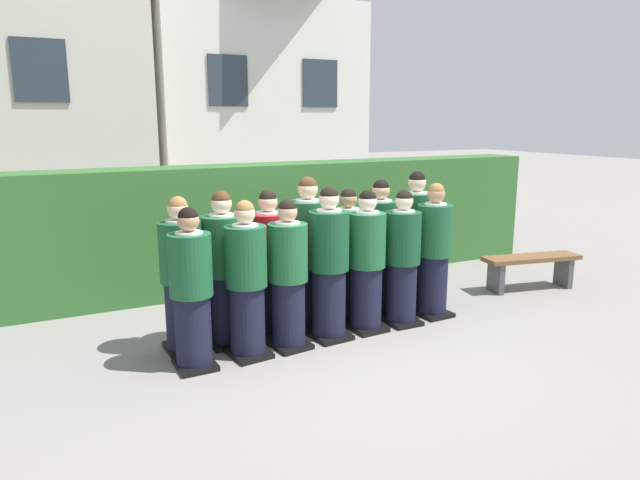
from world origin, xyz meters
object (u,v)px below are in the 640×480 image
at_px(student_front_row_6, 434,253).
at_px(student_rear_row_0, 181,279).
at_px(student_front_row_3, 329,267).
at_px(student_rear_row_5, 380,250).
at_px(student_front_row_5, 402,261).
at_px(student_rear_row_1, 224,272).
at_px(student_rear_row_3, 308,256).
at_px(student_rear_row_6, 415,243).
at_px(student_front_row_1, 247,284).
at_px(student_in_red_blazer, 269,266).
at_px(student_rear_row_4, 348,258).
at_px(student_front_row_2, 288,278).
at_px(student_front_row_0, 192,293).
at_px(wooden_bench, 531,265).

height_order(student_front_row_6, student_rear_row_0, student_front_row_6).
xyz_separation_m(student_front_row_3, student_rear_row_5, (0.97, 0.50, -0.01)).
bearing_deg(student_rear_row_5, student_front_row_5, -90.56).
xyz_separation_m(student_rear_row_1, student_rear_row_3, (1.03, 0.11, 0.04)).
height_order(student_rear_row_3, student_rear_row_6, student_rear_row_3).
height_order(student_front_row_1, student_rear_row_0, student_rear_row_0).
relative_size(student_in_red_blazer, student_rear_row_4, 1.03).
distance_m(student_front_row_3, student_front_row_5, 0.96).
xyz_separation_m(student_rear_row_4, student_rear_row_6, (1.00, 0.04, 0.07)).
xyz_separation_m(student_front_row_6, student_rear_row_4, (-0.97, 0.37, -0.02)).
bearing_deg(student_front_row_6, student_rear_row_3, 165.53).
distance_m(student_rear_row_1, student_rear_row_6, 2.55).
distance_m(student_rear_row_4, student_rear_row_5, 0.48).
bearing_deg(student_rear_row_1, student_front_row_2, -35.28).
relative_size(student_front_row_2, student_front_row_6, 0.97).
bearing_deg(student_front_row_3, student_front_row_0, -176.36).
distance_m(student_rear_row_3, student_rear_row_4, 0.52).
height_order(student_front_row_2, wooden_bench, student_front_row_2).
relative_size(student_front_row_1, student_in_red_blazer, 0.98).
distance_m(student_front_row_1, student_rear_row_5, 2.01).
relative_size(student_front_row_3, student_front_row_5, 1.06).
height_order(student_front_row_5, student_rear_row_4, student_front_row_5).
distance_m(student_front_row_2, wooden_bench, 3.90).
bearing_deg(student_rear_row_1, student_front_row_0, -135.93).
distance_m(student_front_row_1, student_front_row_5, 1.93).
distance_m(student_front_row_3, student_rear_row_3, 0.46).
bearing_deg(wooden_bench, student_rear_row_3, 177.47).
relative_size(student_front_row_2, student_front_row_5, 1.00).
bearing_deg(student_front_row_2, student_rear_row_3, 46.91).
bearing_deg(student_rear_row_3, student_front_row_6, -14.47).
xyz_separation_m(student_rear_row_3, student_rear_row_6, (1.52, 0.03, -0.00)).
bearing_deg(student_rear_row_0, student_front_row_0, -92.05).
relative_size(student_front_row_0, student_front_row_6, 0.97).
xyz_separation_m(student_front_row_5, student_rear_row_0, (-2.46, 0.34, 0.02)).
distance_m(student_front_row_5, student_rear_row_6, 0.72).
xyz_separation_m(student_front_row_3, student_rear_row_6, (1.49, 0.49, 0.03)).
bearing_deg(student_front_row_3, student_front_row_5, 0.63).
relative_size(student_in_red_blazer, student_rear_row_6, 0.94).
bearing_deg(student_front_row_1, student_rear_row_3, 29.62).
xyz_separation_m(student_in_red_blazer, wooden_bench, (3.89, -0.10, -0.42)).
height_order(student_rear_row_3, wooden_bench, student_rear_row_3).
bearing_deg(student_rear_row_4, student_front_row_5, -42.96).
bearing_deg(student_rear_row_3, student_rear_row_1, -173.73).
xyz_separation_m(student_front_row_2, student_rear_row_0, (-1.00, 0.40, 0.02)).
height_order(student_rear_row_6, wooden_bench, student_rear_row_6).
xyz_separation_m(student_front_row_0, student_in_red_blazer, (0.99, 0.50, 0.02)).
bearing_deg(student_front_row_0, student_rear_row_4, 15.22).
bearing_deg(wooden_bench, student_front_row_5, -172.87).
xyz_separation_m(student_front_row_1, student_rear_row_3, (0.94, 0.53, 0.07)).
distance_m(student_rear_row_5, wooden_bench, 2.45).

